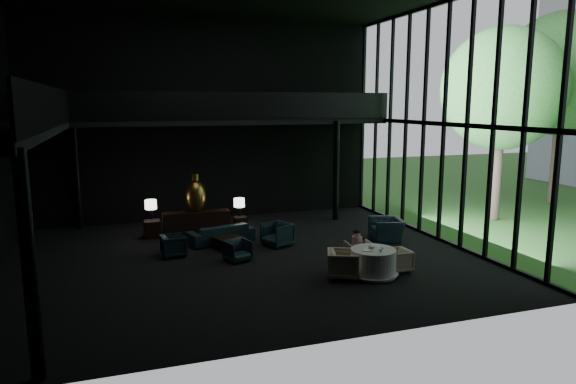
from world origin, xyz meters
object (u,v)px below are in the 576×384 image
object	(u,v)px
bronze_urn	(196,196)
side_table_right	(240,223)
lounge_armchair_south	(238,251)
dining_table	(373,264)
dining_chair_north	(359,252)
window_armchair	(387,225)
lounge_armchair_west	(174,245)
table_lamp_right	(239,203)
side_table_left	(152,229)
sofa	(221,229)
lounge_armchair_east	(277,232)
dining_chair_west	(343,262)
console	(197,222)
child	(357,240)
table_lamp_left	(151,205)
dining_chair_east	(397,261)
coffee_table	(230,243)

from	to	relation	value
bronze_urn	side_table_right	size ratio (longest dim) A/B	2.74
bronze_urn	lounge_armchair_south	bearing A→B (deg)	-80.71
dining_table	dining_chair_north	size ratio (longest dim) A/B	1.97
window_armchair	dining_chair_north	size ratio (longest dim) A/B	1.77
lounge_armchair_west	window_armchair	world-z (taller)	window_armchair
table_lamp_right	lounge_armchair_west	world-z (taller)	table_lamp_right
bronze_urn	dining_table	distance (m)	7.58
side_table_left	table_lamp_right	xyz separation A→B (m)	(3.20, 0.19, 0.69)
sofa	dining_table	world-z (taller)	sofa
dining_chair_north	side_table_left	bearing A→B (deg)	-37.84
side_table_left	lounge_armchair_east	distance (m)	4.58
lounge_armchair_east	dining_chair_west	world-z (taller)	lounge_armchair_east
console	lounge_armchair_east	world-z (taller)	lounge_armchair_east
child	lounge_armchair_south	bearing A→B (deg)	-25.41
table_lamp_left	lounge_armchair_south	xyz separation A→B (m)	(2.25, -3.93, -0.78)
sofa	dining_chair_east	xyz separation A→B (m)	(4.14, -4.56, -0.16)
side_table_left	dining_chair_north	bearing A→B (deg)	-42.39
bronze_urn	side_table_left	bearing A→B (deg)	-169.80
bronze_urn	lounge_armchair_east	world-z (taller)	bronze_urn
console	table_lamp_right	distance (m)	1.71
bronze_urn	dining_chair_west	distance (m)	7.08
table_lamp_right	dining_chair_west	distance (m)	6.43
console	lounge_armchair_west	size ratio (longest dim) A/B	3.47
side_table_right	dining_chair_north	world-z (taller)	dining_chair_north
sofa	dining_chair_west	xyz separation A→B (m)	(2.45, -4.59, -0.01)
bronze_urn	coffee_table	size ratio (longest dim) A/B	1.58
lounge_armchair_west	lounge_armchair_east	bearing A→B (deg)	-93.47
sofa	side_table_left	bearing A→B (deg)	-48.55
window_armchair	lounge_armchair_west	bearing A→B (deg)	-80.91
dining_chair_north	child	distance (m)	0.44
table_lamp_right	dining_chair_north	size ratio (longest dim) A/B	0.95
bronze_urn	sofa	distance (m)	2.05
child	dining_table	bearing A→B (deg)	91.65
lounge_armchair_south	dining_chair_west	world-z (taller)	dining_chair_west
console	lounge_armchair_east	xyz separation A→B (m)	(2.27, -2.72, 0.09)
console	dining_chair_east	size ratio (longest dim) A/B	3.90
console	lounge_armchair_south	world-z (taller)	console
coffee_table	child	size ratio (longest dim) A/B	1.36
side_table_right	child	bearing A→B (deg)	-66.88
dining_table	dining_chair_east	bearing A→B (deg)	8.25
console	sofa	size ratio (longest dim) A/B	1.02
window_armchair	dining_chair_north	distance (m)	3.00
side_table_right	table_lamp_right	bearing A→B (deg)	90.00
bronze_urn	table_lamp_right	bearing A→B (deg)	-3.40
side_table_left	lounge_armchair_south	distance (m)	4.29
dining_chair_north	dining_chair_east	size ratio (longest dim) A/B	1.14
dining_chair_north	sofa	bearing A→B (deg)	-42.18
table_lamp_left	window_armchair	xyz separation A→B (m)	(7.67, -3.23, -0.55)
dining_chair_north	console	bearing A→B (deg)	-48.85
lounge_armchair_west	table_lamp_left	bearing A→B (deg)	4.45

